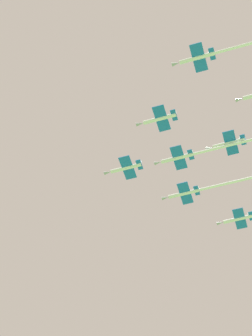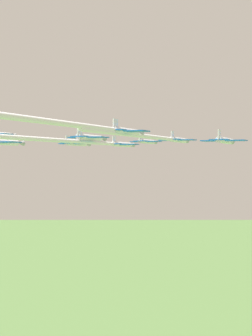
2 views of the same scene
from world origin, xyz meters
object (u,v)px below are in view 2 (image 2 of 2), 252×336
Objects in this scene: jet_port_outer at (87,142)px; jet_port_trail at (90,137)px; jet_starboard_inner at (158,138)px; jet_center_rear at (225,140)px; jet_port_inner at (77,144)px; jet_tail_end at (70,124)px; jet_lead at (147,141)px.

jet_port_outer is 4.65× the size of jet_port_trail.
jet_starboard_inner reaches higher than jet_port_outer.
jet_starboard_inner is 3.96× the size of jet_center_rear.
jet_port_inner is 1.00× the size of jet_center_rear.
jet_starboard_inner is 14.22m from jet_port_trail.
jet_starboard_inner is 14.63m from jet_port_outer.
jet_tail_end reaches higher than jet_center_rear.
jet_lead is 19.40m from jet_port_inner.
jet_port_inner is 43.36m from jet_center_rear.
jet_tail_end is at bearing -76.84° from jet_lead.
jet_starboard_inner reaches higher than jet_port_inner.
jet_starboard_inner is 32.26m from jet_tail_end.
jet_tail_end is (0.13, 31.61, 0.26)m from jet_port_trail.
jet_lead is 0.25× the size of jet_starboard_inner.
jet_starboard_inner is 0.85× the size of jet_port_outer.
jet_center_rear is (-12.66, 36.65, -1.22)m from jet_lead.
jet_lead is 1.00× the size of jet_center_rear.
jet_center_rear is at bearing 8.33° from jet_port_outer.
jet_lead is 31.46m from jet_port_outer.
jet_starboard_inner is at bearing 175.69° from jet_center_rear.
jet_lead reaches higher than jet_port_trail.
jet_tail_end reaches higher than jet_lead.
jet_lead reaches higher than jet_port_inner.
jet_starboard_inner is 0.82× the size of jet_tail_end.
jet_port_trail is 31.61m from jet_tail_end.
jet_tail_end is at bearing -90.00° from jet_starboard_inner.
jet_port_outer is 1.64m from jet_port_trail.
jet_center_rear is 27.58m from jet_port_trail.
jet_port_inner reaches higher than jet_port_outer.
jet_tail_end is (13.32, 58.73, 0.08)m from jet_lead.
jet_port_inner is (18.33, 6.33, -0.78)m from jet_lead.
jet_port_inner is 21.42m from jet_port_trail.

